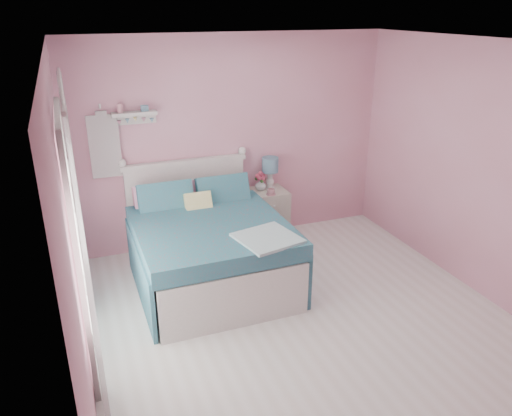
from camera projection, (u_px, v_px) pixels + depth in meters
floor at (310, 329)px, 4.79m from camera, size 4.50×4.50×0.00m
room_shell at (317, 172)px, 4.19m from camera, size 4.50×4.50×4.50m
bed at (208, 247)px, 5.51m from camera, size 1.56×1.98×1.14m
nightstand at (267, 215)px, 6.51m from camera, size 0.47×0.47×0.68m
table_lamp at (270, 167)px, 6.34m from camera, size 0.21×0.21×0.42m
vase at (261, 185)px, 6.37m from camera, size 0.17×0.17×0.15m
teacup at (271, 192)px, 6.23m from camera, size 0.10×0.10×0.08m
roses at (261, 176)px, 6.32m from camera, size 0.14×0.11×0.12m
wall_shelf at (134, 115)px, 5.63m from camera, size 0.50×0.15×0.25m
hanging_dress at (105, 147)px, 5.63m from camera, size 0.34×0.03×0.72m
french_door at (77, 243)px, 4.08m from camera, size 0.04×1.32×2.16m
curtain_near at (87, 273)px, 3.41m from camera, size 0.04×0.40×2.32m
curtain_far at (77, 200)px, 4.70m from camera, size 0.04×0.40×2.32m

